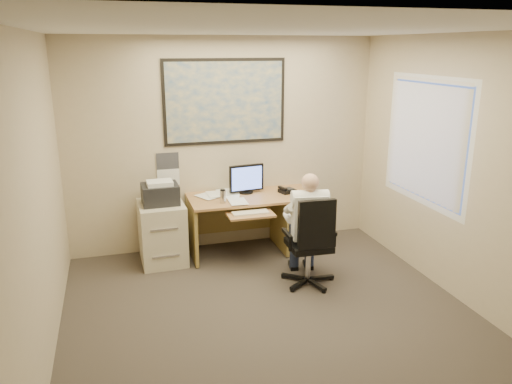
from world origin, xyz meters
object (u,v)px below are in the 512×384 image
object	(u,v)px
person	(308,229)
desk	(276,216)
filing_cabinet	(162,227)
office_chair	(310,259)

from	to	relation	value
person	desk	bearing A→B (deg)	101.29
filing_cabinet	office_chair	size ratio (longest dim) A/B	0.99
filing_cabinet	person	world-z (taller)	person
desk	office_chair	distance (m)	1.13
desk	office_chair	xyz separation A→B (m)	(0.03, -1.12, -0.14)
office_chair	person	size ratio (longest dim) A/B	0.83
desk	office_chair	world-z (taller)	desk
desk	person	distance (m)	1.06
office_chair	desk	bearing A→B (deg)	93.88
desk	person	size ratio (longest dim) A/B	1.27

